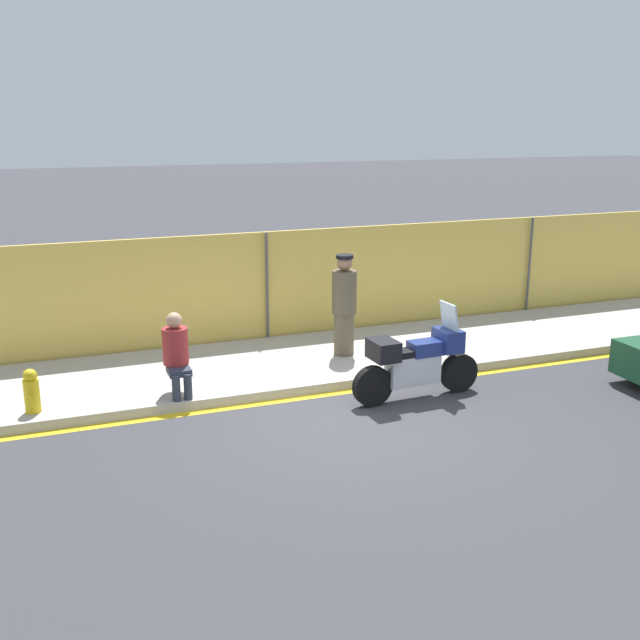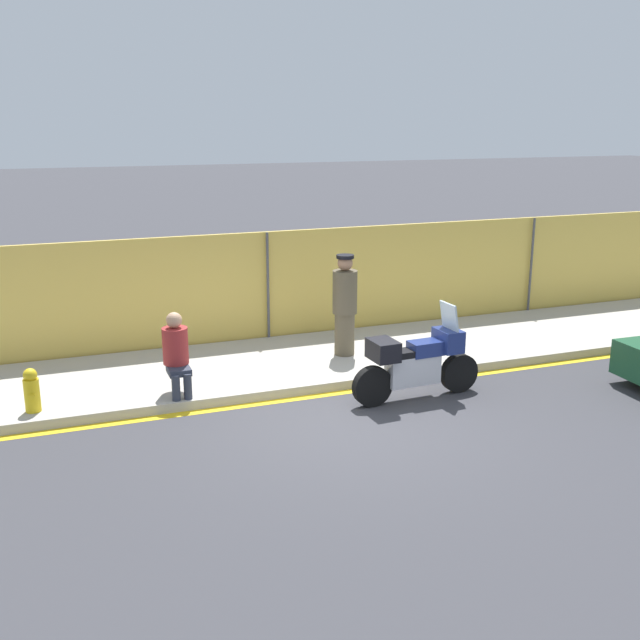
% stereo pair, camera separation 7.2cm
% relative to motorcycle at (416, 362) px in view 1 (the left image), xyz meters
% --- Properties ---
extents(ground_plane, '(120.00, 120.00, 0.00)m').
position_rel_motorcycle_xyz_m(ground_plane, '(-1.28, -0.43, -0.59)').
color(ground_plane, '#38383D').
extents(sidewalk, '(43.56, 2.80, 0.15)m').
position_rel_motorcycle_xyz_m(sidewalk, '(-1.28, 2.13, -0.52)').
color(sidewalk, '#ADA89E').
rests_on(sidewalk, ground_plane).
extents(curb_paint_stripe, '(43.56, 0.18, 0.01)m').
position_rel_motorcycle_xyz_m(curb_paint_stripe, '(-1.28, 0.64, -0.59)').
color(curb_paint_stripe, gold).
rests_on(curb_paint_stripe, ground_plane).
extents(storefront_fence, '(41.38, 0.17, 2.15)m').
position_rel_motorcycle_xyz_m(storefront_fence, '(-1.28, 3.62, 0.48)').
color(storefront_fence, gold).
rests_on(storefront_fence, ground_plane).
extents(motorcycle, '(2.16, 0.56, 1.47)m').
position_rel_motorcycle_xyz_m(motorcycle, '(0.00, 0.00, 0.00)').
color(motorcycle, black).
rests_on(motorcycle, ground_plane).
extents(officer_standing, '(0.43, 0.43, 1.78)m').
position_rel_motorcycle_xyz_m(officer_standing, '(-0.34, 2.03, 0.46)').
color(officer_standing, brown).
rests_on(officer_standing, sidewalk).
extents(person_seated_on_curb, '(0.39, 0.65, 1.24)m').
position_rel_motorcycle_xyz_m(person_seated_on_curb, '(-3.43, 1.17, 0.24)').
color(person_seated_on_curb, '#2D3342').
rests_on(person_seated_on_curb, sidewalk).
extents(fire_hydrant, '(0.22, 0.27, 0.64)m').
position_rel_motorcycle_xyz_m(fire_hydrant, '(-5.49, 1.13, -0.13)').
color(fire_hydrant, gold).
rests_on(fire_hydrant, sidewalk).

